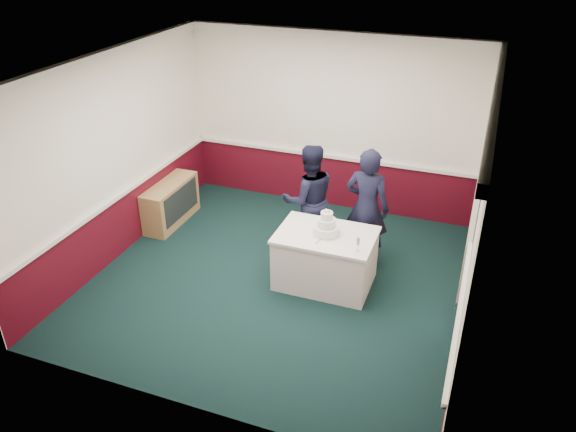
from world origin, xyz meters
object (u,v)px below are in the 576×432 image
(wedding_cake, at_px, (326,227))
(cake_table, at_px, (325,258))
(person_woman, at_px, (367,208))
(champagne_flute, at_px, (358,242))
(sideboard, at_px, (171,203))
(person_man, at_px, (309,199))
(cake_knife, at_px, (319,241))

(wedding_cake, bearing_deg, cake_table, -90.00)
(cake_table, height_order, person_woman, person_woman)
(wedding_cake, relative_size, person_woman, 0.20)
(champagne_flute, height_order, person_woman, person_woman)
(sideboard, distance_m, person_man, 2.46)
(wedding_cake, height_order, person_man, person_man)
(cake_knife, distance_m, person_man, 1.09)
(cake_table, bearing_deg, champagne_flute, -29.25)
(person_man, bearing_deg, sideboard, -33.97)
(sideboard, relative_size, person_woman, 0.67)
(cake_table, xyz_separation_m, cake_knife, (-0.03, -0.20, 0.39))
(wedding_cake, bearing_deg, person_woman, 63.18)
(sideboard, height_order, champagne_flute, champagne_flute)
(sideboard, bearing_deg, cake_table, -15.54)
(sideboard, relative_size, wedding_cake, 3.30)
(champagne_flute, height_order, person_man, person_man)
(champagne_flute, bearing_deg, person_man, 133.61)
(wedding_cake, xyz_separation_m, person_woman, (0.37, 0.74, -0.01))
(person_man, bearing_deg, champagne_flute, 100.44)
(sideboard, xyz_separation_m, person_woman, (3.29, -0.07, 0.54))
(cake_table, height_order, person_man, person_man)
(cake_table, height_order, wedding_cake, wedding_cake)
(wedding_cake, relative_size, cake_knife, 1.65)
(sideboard, height_order, person_man, person_man)
(champagne_flute, bearing_deg, cake_knife, 171.42)
(champagne_flute, relative_size, person_woman, 0.11)
(champagne_flute, bearing_deg, person_woman, 97.07)
(wedding_cake, height_order, cake_knife, wedding_cake)
(cake_table, xyz_separation_m, person_man, (-0.51, 0.78, 0.45))
(sideboard, distance_m, champagne_flute, 3.63)
(wedding_cake, bearing_deg, cake_knife, -98.53)
(cake_knife, xyz_separation_m, person_man, (-0.48, 0.98, 0.06))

